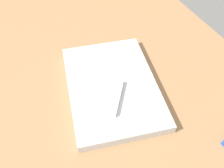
{
  "coord_description": "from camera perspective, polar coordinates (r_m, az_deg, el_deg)",
  "views": [
    {
      "loc": [
        -38.84,
        15.94,
        51.27
      ],
      "look_at": [
        -2.76,
        -0.5,
        5.0
      ],
      "focal_mm": 39.57,
      "sensor_mm": 36.0,
      "label": 1
    }
  ],
  "objects": [
    {
      "name": "desk_surface",
      "position": [
        0.65,
        -1.41,
        -0.47
      ],
      "size": [
        120.0,
        80.0,
        3.0
      ],
      "primitive_type": "cube",
      "color": "olive",
      "rests_on": "ground"
    },
    {
      "name": "laptop_closed",
      "position": [
        0.62,
        0.0,
        -0.51
      ],
      "size": [
        34.13,
        26.99,
        2.33
      ],
      "primitive_type": "cube",
      "rotation": [
        0.0,
        0.0,
        -0.2
      ],
      "color": "#B7BABC",
      "rests_on": "desk_surface"
    },
    {
      "name": "cell_phone_on_laptop",
      "position": [
        0.57,
        -0.61,
        -2.9
      ],
      "size": [
        11.22,
        10.08,
        1.21
      ],
      "color": "silver",
      "rests_on": "laptop_closed"
    }
  ]
}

